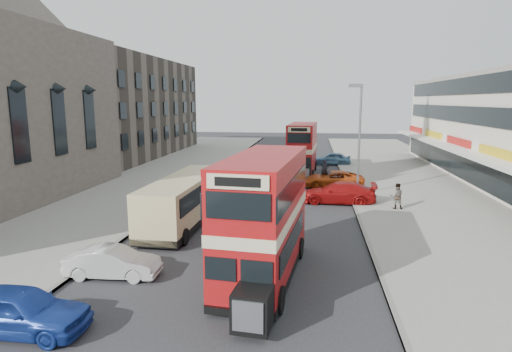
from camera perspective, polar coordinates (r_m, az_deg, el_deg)
The scene contains 18 objects.
ground at distance 15.17m, azimuth -6.08°, elevation -17.26°, with size 160.00×160.00×0.00m, color #28282B.
road_surface at distance 33.95m, azimuth 1.95°, elevation -1.70°, with size 12.00×90.00×0.01m, color #28282B.
pavement_right at distance 34.87m, azimuth 21.99°, elevation -2.01°, with size 12.00×90.00×0.15m, color gray.
pavement_left at distance 37.08m, azimuth -16.83°, elevation -1.01°, with size 12.00×90.00×0.15m, color gray.
kerb_left at distance 35.06m, azimuth -8.02°, elevation -1.30°, with size 0.20×90.00×0.16m, color gray.
kerb_right at distance 33.88m, azimuth 12.28°, elevation -1.83°, with size 0.20×90.00×0.16m, color gray.
brick_terrace at distance 57.00m, azimuth -18.86°, elevation 8.63°, with size 14.00×28.00×12.00m, color #66594C.
street_lamp at distance 31.30m, azimuth 13.66°, elevation 5.86°, with size 1.00×0.20×8.12m.
bus_main at distance 16.57m, azimuth 1.07°, elevation -5.51°, with size 3.09×8.79×4.74m.
bus_second at distance 40.40m, azimuth 6.26°, elevation 3.67°, with size 2.75×8.59×4.67m.
coach at distance 24.42m, azimuth -9.54°, elevation -3.02°, with size 2.67×9.46×2.49m.
car_left_near at distance 15.19m, azimuth -29.24°, elevation -15.51°, with size 1.70×4.22×1.44m, color #1C3B9B.
car_left_front at distance 18.11m, azimuth -18.71°, elevation -10.96°, with size 1.29×3.71×1.22m, color silver.
car_right_a at distance 29.56m, azimuth 11.04°, elevation -2.23°, with size 2.05×5.05×1.47m, color #A01010.
car_right_b at distance 34.81m, azimuth 10.35°, elevation -0.43°, with size 2.25×4.88×1.36m, color #C04713.
car_right_c at distance 47.08m, azimuth 10.17°, elevation 2.33°, with size 1.65×4.09×1.39m, color teal.
pedestrian_near at distance 28.40m, azimuth 18.44°, elevation -2.55°, with size 0.61×0.42×1.67m, color gray.
cyclist at distance 35.74m, azimuth 9.24°, elevation -0.10°, with size 0.80×1.92×2.10m.
Camera 1 is at (3.32, -13.06, 6.97)m, focal length 29.69 mm.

